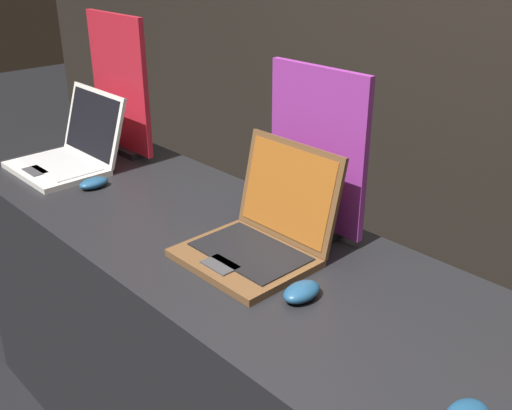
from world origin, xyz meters
name	(u,v)px	position (x,y,z in m)	size (l,w,h in m)	color
display_counter	(256,387)	(0.00, 0.34, 0.45)	(2.39, 0.67, 0.90)	black
laptop_front	(71,151)	(-0.95, 0.30, 0.96)	(0.35, 0.34, 0.27)	silver
mouse_front	(94,183)	(-0.71, 0.26, 0.91)	(0.06, 0.10, 0.03)	navy
promo_stand_front	(120,89)	(-0.95, 0.53, 1.15)	(0.35, 0.07, 0.52)	black
laptop_middle	(261,231)	(0.00, 0.36, 0.96)	(0.33, 0.34, 0.28)	brown
mouse_middle	(302,292)	(0.22, 0.27, 0.92)	(0.07, 0.10, 0.04)	navy
promo_stand_middle	(316,156)	(0.00, 0.57, 1.12)	(0.33, 0.07, 0.47)	black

